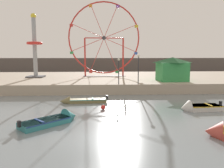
# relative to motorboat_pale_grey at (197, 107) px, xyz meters

# --- Properties ---
(ground_plane) EXTENTS (240.00, 240.00, 0.00)m
(ground_plane) POSITION_rel_motorboat_pale_grey_xyz_m (-9.59, -6.72, -0.27)
(ground_plane) COLOR slate
(quay_promenade) EXTENTS (110.00, 22.76, 1.36)m
(quay_promenade) POSITION_rel_motorboat_pale_grey_xyz_m (-9.59, 20.01, 0.41)
(quay_promenade) COLOR tan
(quay_promenade) RESTS_ON ground_plane
(distant_town_skyline) EXTENTS (140.00, 3.00, 4.40)m
(distant_town_skyline) POSITION_rel_motorboat_pale_grey_xyz_m (-9.59, 41.12, 1.93)
(distant_town_skyline) COLOR #564C47
(distant_town_skyline) RESTS_ON ground_plane
(motorboat_pale_grey) EXTENTS (4.06, 1.72, 1.46)m
(motorboat_pale_grey) POSITION_rel_motorboat_pale_grey_xyz_m (0.00, 0.00, 0.00)
(motorboat_pale_grey) COLOR silver
(motorboat_pale_grey) RESTS_ON ground_plane
(motorboat_olive_wood) EXTENTS (5.28, 1.53, 1.10)m
(motorboat_olive_wood) POSITION_rel_motorboat_pale_grey_xyz_m (-11.41, 3.99, -0.05)
(motorboat_olive_wood) COLOR olive
(motorboat_olive_wood) RESTS_ON ground_plane
(motorboat_teal_painted) EXTENTS (4.42, 4.26, 1.45)m
(motorboat_teal_painted) POSITION_rel_motorboat_pale_grey_xyz_m (-12.58, -3.23, -0.03)
(motorboat_teal_painted) COLOR teal
(motorboat_teal_painted) RESTS_ON ground_plane
(ferris_wheel_red_frame) EXTENTS (12.81, 1.20, 13.29)m
(ferris_wheel_red_frame) POSITION_rel_motorboat_pale_grey_xyz_m (-8.40, 20.63, 7.76)
(ferris_wheel_red_frame) COLOR red
(ferris_wheel_red_frame) RESTS_ON quay_promenade
(drop_tower_steel_tower) EXTENTS (2.80, 2.80, 10.85)m
(drop_tower_steel_tower) POSITION_rel_motorboat_pale_grey_xyz_m (-20.34, 19.26, 5.87)
(drop_tower_steel_tower) COLOR #999EA3
(drop_tower_steel_tower) RESTS_ON quay_promenade
(carnival_booth_green_kiosk) EXTENTS (4.74, 3.80, 3.52)m
(carnival_booth_green_kiosk) POSITION_rel_motorboat_pale_grey_xyz_m (1.57, 12.43, 2.92)
(carnival_booth_green_kiosk) COLOR #33934C
(carnival_booth_green_kiosk) RESTS_ON quay_promenade
(promenade_lamp_near) EXTENTS (0.32, 0.32, 3.90)m
(promenade_lamp_near) POSITION_rel_motorboat_pale_grey_xyz_m (-4.09, 9.09, 3.64)
(promenade_lamp_near) COLOR #2D2D33
(promenade_lamp_near) RESTS_ON quay_promenade
(promenade_lamp_far) EXTENTS (0.32, 0.32, 3.42)m
(promenade_lamp_far) POSITION_rel_motorboat_pale_grey_xyz_m (-6.69, 9.26, 3.36)
(promenade_lamp_far) COLOR #2D2D33
(promenade_lamp_far) RESTS_ON quay_promenade
(mooring_buoy_orange) EXTENTS (0.44, 0.44, 0.44)m
(mooring_buoy_orange) POSITION_rel_motorboat_pale_grey_xyz_m (-8.89, 0.81, -0.05)
(mooring_buoy_orange) COLOR red
(mooring_buoy_orange) RESTS_ON ground_plane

